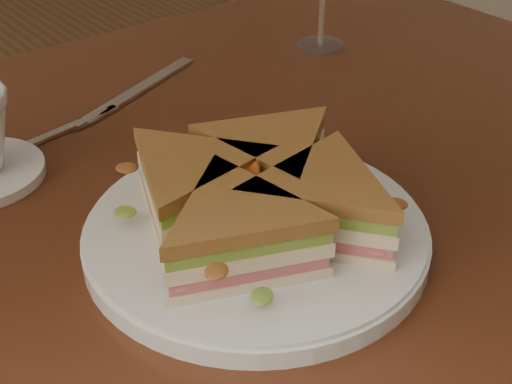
% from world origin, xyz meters
% --- Properties ---
extents(table, '(1.20, 0.80, 0.75)m').
position_xyz_m(table, '(0.00, 0.00, 0.65)').
color(table, '#34160B').
rests_on(table, ground).
extents(plate, '(0.29, 0.29, 0.02)m').
position_xyz_m(plate, '(-0.02, -0.11, 0.76)').
color(plate, silver).
rests_on(plate, table).
extents(sandwich_wedges, '(0.29, 0.29, 0.06)m').
position_xyz_m(sandwich_wedges, '(-0.02, -0.11, 0.80)').
color(sandwich_wedges, beige).
rests_on(sandwich_wedges, plate).
extents(crisps_mound, '(0.09, 0.09, 0.05)m').
position_xyz_m(crisps_mound, '(-0.02, -0.11, 0.79)').
color(crisps_mound, '#DC5B1C').
rests_on(crisps_mound, plate).
extents(spoon, '(0.18, 0.05, 0.01)m').
position_xyz_m(spoon, '(-0.13, 0.15, 0.75)').
color(spoon, silver).
rests_on(spoon, table).
extents(knife, '(0.20, 0.09, 0.00)m').
position_xyz_m(knife, '(0.04, 0.20, 0.75)').
color(knife, silver).
rests_on(knife, table).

